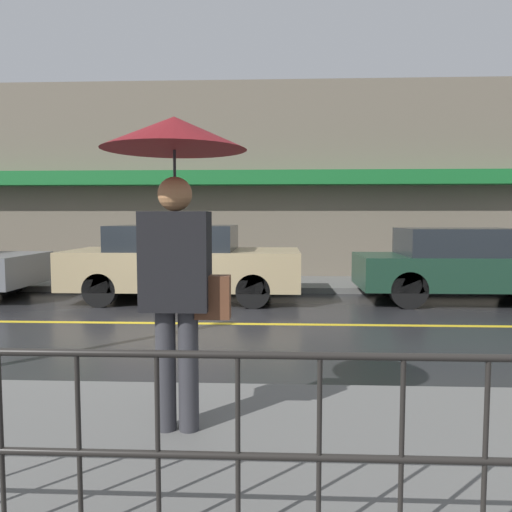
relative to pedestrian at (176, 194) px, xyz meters
name	(u,v)px	position (x,y,z in m)	size (l,w,h in m)	color
ground_plane	(156,323)	(-1.17, 4.08, -1.78)	(80.00, 80.00, 0.00)	#262628
sidewalk_near	(1,448)	(-1.17, -0.21, -1.72)	(28.00, 2.41, 0.12)	#60605E
sidewalk_far	(199,283)	(-1.17, 8.25, -1.72)	(28.00, 2.17, 0.12)	#60605E
lane_marking	(156,323)	(-1.17, 4.08, -1.77)	(25.20, 0.12, 0.01)	gold
building_storefront	(206,182)	(-1.17, 9.46, 0.76)	(28.00, 0.85, 5.06)	#706656
pedestrian	(176,194)	(0.00, 0.00, 0.00)	(0.99, 0.99, 2.17)	#333338
car_tan	(182,262)	(-1.18, 6.26, -1.03)	(4.48, 1.89, 1.47)	tan
car_dark_green	(464,264)	(4.25, 6.26, -1.05)	(4.10, 1.70, 1.41)	#193828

